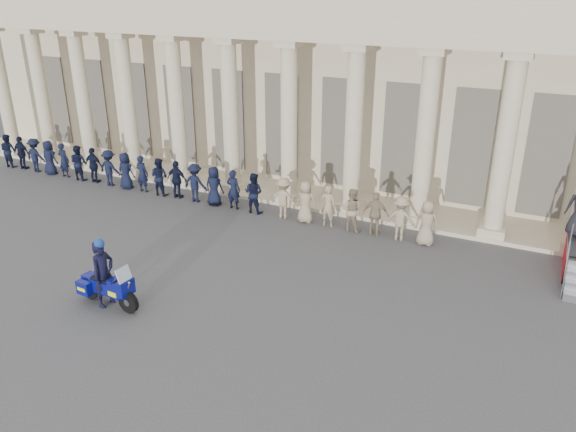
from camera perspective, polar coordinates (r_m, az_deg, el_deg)
The scene contains 5 objects.
ground at distance 15.82m, azimuth -8.26°, elevation -8.99°, with size 90.00×90.00×0.00m, color #434345.
building at distance 27.17m, azimuth 9.04°, elevation 14.62°, with size 40.00×12.50×9.00m.
officer_rank at distance 23.23m, azimuth -10.92°, elevation 3.60°, with size 20.72×0.60×1.58m.
motorcycle at distance 16.15m, azimuth -17.79°, elevation -6.87°, with size 2.09×0.87×1.34m.
rider at distance 16.03m, azimuth -18.25°, elevation -5.49°, with size 0.51×0.73×2.00m.
Camera 1 is at (7.77, -11.02, 8.29)m, focal length 35.00 mm.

